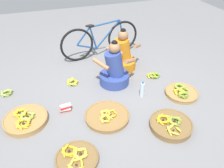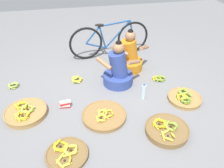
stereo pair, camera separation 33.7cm
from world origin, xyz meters
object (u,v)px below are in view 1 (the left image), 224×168
vendor_woman_behind (123,56)px  banana_basket_mid_left (77,158)px  loose_bananas_front_right (154,75)px  banana_basket_back_left (171,125)px  water_bottle (142,90)px  loose_bananas_near_vendor (7,93)px  banana_basket_near_bicycle (26,120)px  banana_basket_front_left (181,93)px  loose_bananas_front_center (72,82)px  vendor_woman_front (114,70)px  bicycle_leaning (101,40)px  banana_basket_back_right (107,116)px  packet_carton_stack (65,108)px

vendor_woman_behind → banana_basket_mid_left: vendor_woman_behind is taller
loose_bananas_front_right → banana_basket_back_left: bearing=-106.5°
vendor_woman_behind → water_bottle: size_ratio=2.90×
loose_bananas_near_vendor → water_bottle: bearing=-19.4°
banana_basket_near_bicycle → loose_bananas_near_vendor: 0.83m
vendor_woman_behind → banana_basket_front_left: vendor_woman_behind is taller
loose_bananas_front_center → water_bottle: (1.02, -0.71, 0.10)m
vendor_woman_behind → banana_basket_front_left: (0.62, -1.13, -0.21)m
vendor_woman_front → banana_basket_back_left: size_ratio=1.39×
loose_bananas_front_right → loose_bananas_front_center: size_ratio=1.07×
banana_basket_near_bicycle → loose_bananas_front_right: (2.26, 0.50, -0.02)m
bicycle_leaning → water_bottle: bicycle_leaning is taller
vendor_woman_behind → banana_basket_back_right: 1.47m
vendor_woman_behind → loose_bananas_front_center: vendor_woman_behind is taller
banana_basket_near_bicycle → loose_bananas_front_right: size_ratio=2.46×
bicycle_leaning → banana_basket_mid_left: bearing=-112.1°
vendor_woman_behind → loose_bananas_near_vendor: bearing=-174.3°
bicycle_leaning → banana_basket_near_bicycle: (-1.57, -1.61, -0.30)m
loose_bananas_near_vendor → vendor_woman_front: bearing=-7.6°
banana_basket_mid_left → banana_basket_near_bicycle: banana_basket_near_bicycle is taller
banana_basket_back_right → loose_bananas_near_vendor: (-1.41, 1.06, -0.01)m
loose_bananas_front_center → banana_basket_near_bicycle: bearing=-136.7°
vendor_woman_front → banana_basket_mid_left: bearing=-123.9°
loose_bananas_front_right → loose_bananas_near_vendor: 2.56m
bicycle_leaning → banana_basket_front_left: bearing=-63.4°
vendor_woman_front → banana_basket_back_right: 0.93m
banana_basket_mid_left → loose_bananas_front_center: bearing=81.9°
banana_basket_back_right → loose_bananas_front_right: bearing=34.3°
vendor_woman_front → banana_basket_mid_left: (-0.94, -1.40, -0.22)m
loose_bananas_near_vendor → loose_bananas_front_right: bearing=-6.3°
banana_basket_front_left → bicycle_leaning: bearing=116.6°
banana_basket_mid_left → packet_carton_stack: banana_basket_mid_left is taller
banana_basket_front_left → banana_basket_near_bicycle: banana_basket_near_bicycle is taller
bicycle_leaning → banana_basket_front_left: size_ratio=3.19×
loose_bananas_front_right → packet_carton_stack: (-1.69, -0.44, 0.03)m
banana_basket_mid_left → vendor_woman_front: bearing=56.1°
vendor_woman_front → packet_carton_stack: bearing=-152.6°
banana_basket_near_bicycle → loose_bananas_near_vendor: (-0.29, 0.78, -0.02)m
banana_basket_near_bicycle → packet_carton_stack: bearing=6.0°
bicycle_leaning → banana_basket_back_right: 1.97m
banana_basket_back_right → banana_basket_mid_left: banana_basket_mid_left is taller
vendor_woman_behind → packet_carton_stack: (-1.25, -0.93, -0.20)m
water_bottle → banana_basket_near_bicycle: bearing=-178.7°
vendor_woman_front → banana_basket_back_left: (0.39, -1.27, -0.21)m
vendor_woman_behind → banana_basket_near_bicycle: size_ratio=1.31×
banana_basket_back_left → loose_bananas_front_right: (0.36, 1.23, -0.03)m
vendor_woman_behind → banana_basket_back_left: bearing=-87.6°
loose_bananas_front_center → loose_bananas_near_vendor: same height
banana_basket_mid_left → loose_bananas_front_center: (0.23, 1.60, -0.01)m
loose_bananas_front_right → packet_carton_stack: packet_carton_stack is taller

